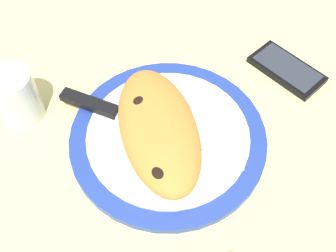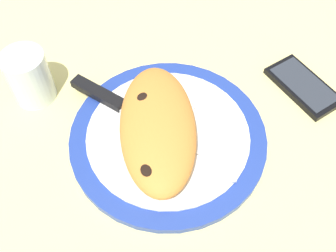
% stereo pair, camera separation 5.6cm
% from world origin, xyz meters
% --- Properties ---
extents(ground_plane, '(1.50, 1.50, 0.03)m').
position_xyz_m(ground_plane, '(0.00, 0.00, -0.01)').
color(ground_plane, '#E5D684').
extents(plate, '(0.29, 0.29, 0.02)m').
position_xyz_m(plate, '(0.00, 0.00, 0.01)').
color(plate, '#233D99').
rests_on(plate, ground_plane).
extents(calzone, '(0.24, 0.15, 0.05)m').
position_xyz_m(calzone, '(-0.00, 0.02, 0.04)').
color(calzone, orange).
rests_on(calzone, plate).
extents(fork, '(0.16, 0.02, 0.00)m').
position_xyz_m(fork, '(-0.01, -0.06, 0.02)').
color(fork, silver).
rests_on(fork, plate).
extents(knife, '(0.20, 0.17, 0.01)m').
position_xyz_m(knife, '(0.07, 0.06, 0.02)').
color(knife, silver).
rests_on(knife, plate).
extents(smartphone, '(0.13, 0.09, 0.01)m').
position_xyz_m(smartphone, '(0.03, -0.24, 0.01)').
color(smartphone, black).
rests_on(smartphone, ground_plane).
extents(water_glass, '(0.07, 0.07, 0.09)m').
position_xyz_m(water_glass, '(0.14, 0.18, 0.04)').
color(water_glass, silver).
rests_on(water_glass, ground_plane).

